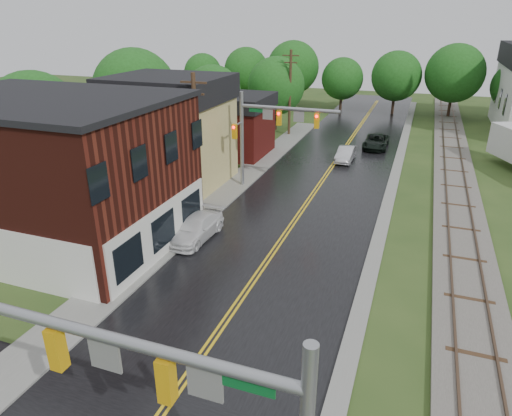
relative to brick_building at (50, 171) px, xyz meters
The scene contains 18 objects.
main_road 19.95m from the brick_building, 50.23° to the left, with size 10.00×90.00×0.02m, color black.
curb_right 27.15m from the brick_building, 48.20° to the left, with size 0.80×70.00×0.12m, color gray.
sidewalk_left 12.52m from the brick_building, 57.86° to the left, with size 2.40×50.00×0.12m, color gray.
brick_building is the anchor object (origin of this frame).
yellow_house 11.14m from the brick_building, 82.32° to the left, with size 8.00×7.00×6.40m, color tan.
darkred_building 20.25m from the brick_building, 82.92° to the left, with size 7.00×6.00×4.40m, color #3F0F0C.
railroad 30.36m from the brick_building, 41.66° to the left, with size 3.20×80.00×0.30m.
traffic_signal_near 20.60m from the brick_building, 39.17° to the right, with size 7.34×0.30×7.20m.
traffic_signal_far 15.03m from the brick_building, 53.08° to the left, with size 7.34×0.43×7.20m.
utility_pole_b 9.03m from the brick_building, 50.93° to the left, with size 1.80×0.28×9.00m.
utility_pole_c 29.56m from the brick_building, 78.91° to the left, with size 1.80×0.28×9.00m.
tree_left_a 10.14m from the brick_building, 136.87° to the left, with size 6.80×6.80×8.67m.
tree_left_b 17.80m from the brick_building, 107.61° to the left, with size 7.60×7.60×9.69m.
tree_left_c 24.94m from the brick_building, 93.14° to the left, with size 6.00×6.00×7.65m.
tree_left_e 31.12m from the brick_building, 83.29° to the left, with size 6.40×6.40×8.16m.
suv_dark 30.99m from the brick_building, 60.06° to the left, with size 2.23×4.84×1.35m, color black.
sedan_silver 25.34m from the brick_building, 58.04° to the left, with size 1.37×3.93×1.29m, color #BCBCC1.
pickup_white 8.82m from the brick_building, 18.49° to the left, with size 1.87×4.61×1.34m, color white.
Camera 1 is at (6.82, -4.01, 12.21)m, focal length 32.00 mm.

